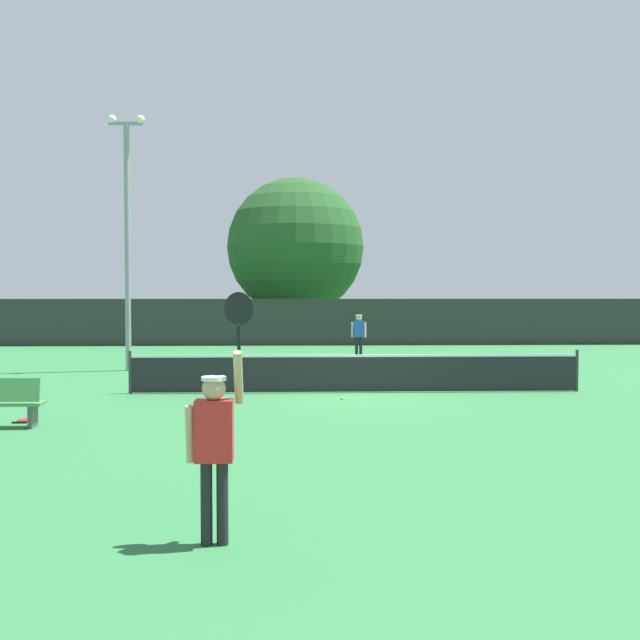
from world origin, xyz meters
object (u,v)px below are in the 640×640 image
Objects in this scene: spare_racket at (25,420)px; large_tree at (295,247)px; tennis_ball at (342,398)px; player_receiving at (359,332)px; light_pole at (127,226)px; player_serving at (215,433)px; parked_car_near at (177,324)px.

large_tree reaches higher than spare_racket.
tennis_ball is 23.74m from large_tree.
player_receiving is 10.80m from tennis_ball.
spare_racket is at bearing -89.92° from light_pole.
player_serving is 17.78m from light_pole.
parked_car_near is at bearing 175.35° from large_tree.
spare_racket is (-6.47, -2.66, -0.01)m from tennis_ball.
player_receiving reaches higher than tennis_ball.
tennis_ball is at bearing -87.44° from large_tree.
parked_car_near is at bearing -55.91° from player_receiving.
light_pole is at bearing 133.77° from tennis_ball.
player_receiving is 13.33m from large_tree.
spare_racket is 26.41m from parked_car_near.
player_serving is 10.31m from tennis_ball.
player_receiving is (3.26, 20.74, -0.11)m from player_serving.
large_tree reaches higher than parked_car_near.
player_receiving is at bearing -79.34° from large_tree.
player_receiving is 0.39× the size of parked_car_near.
large_tree reaches higher than tennis_ball.
player_serving is at bearing -74.89° from light_pole.
parked_car_near reaches higher than tennis_ball.
tennis_ball is at bearing -76.31° from parked_car_near.
parked_car_near is (-6.47, 0.53, -4.19)m from large_tree.
tennis_ball is 0.02× the size of parked_car_near.
large_tree reaches higher than player_receiving.
parked_car_near reaches higher than player_receiving.
tennis_ball is (-1.32, -10.68, -0.99)m from player_receiving.
player_receiving is at bearing 82.95° from tennis_ball.
spare_racket is at bearing 59.73° from player_receiving.
light_pole is at bearing 26.65° from player_receiving.
player_serving is 4.95× the size of spare_racket.
large_tree is (-1.04, 23.19, 4.94)m from tennis_ball.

